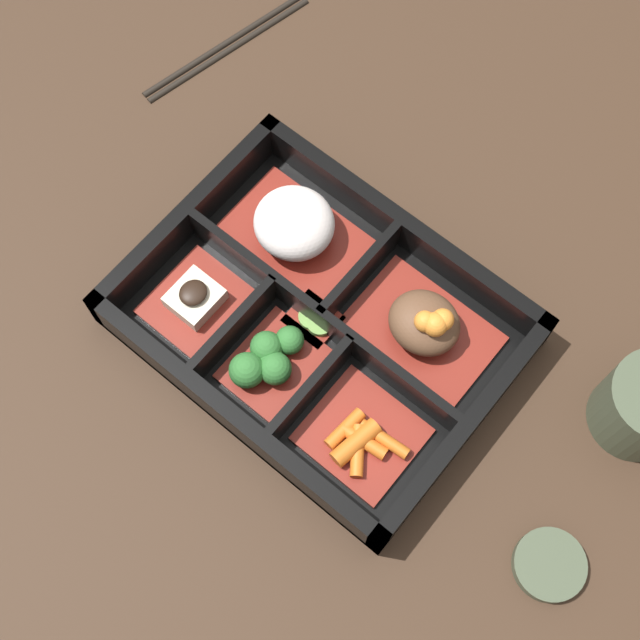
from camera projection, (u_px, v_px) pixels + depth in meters
ground_plane at (320, 330)px, 0.80m from camera, size 3.00×3.00×0.00m
bento_base at (320, 328)px, 0.80m from camera, size 0.33×0.25×0.01m
bento_rim at (318, 322)px, 0.78m from camera, size 0.33×0.25×0.05m
bowl_rice at (294, 226)px, 0.80m from camera, size 0.13×0.09×0.06m
bowl_stew at (425, 325)px, 0.77m from camera, size 0.13×0.09×0.06m
bowl_tofu at (196, 300)px, 0.79m from camera, size 0.08×0.09×0.03m
bowl_greens at (268, 359)px, 0.77m from camera, size 0.07×0.09×0.04m
bowl_carrots at (361, 438)px, 0.75m from camera, size 0.09×0.09×0.02m
bowl_pickles at (316, 318)px, 0.79m from camera, size 0.04×0.04×0.01m
chopsticks at (227, 45)px, 0.92m from camera, size 0.06×0.20×0.01m
sauce_dish at (549, 565)px, 0.72m from camera, size 0.06×0.06×0.01m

